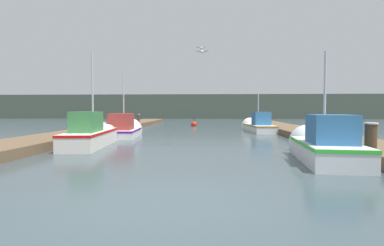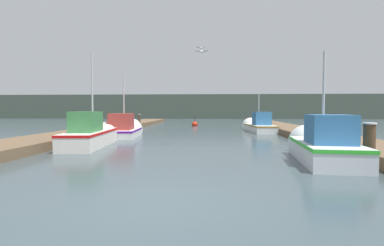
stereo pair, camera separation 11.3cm
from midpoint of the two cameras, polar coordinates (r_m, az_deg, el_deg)
name	(u,v)px [view 1 (the left image)]	position (r m, az deg, el deg)	size (l,w,h in m)	color
ground_plane	(160,206)	(5.29, -6.65, -15.46)	(200.00, 200.00, 0.00)	#38474C
dock_left	(103,130)	(22.35, -16.74, -1.28)	(2.66, 40.00, 0.38)	brown
dock_right	(295,131)	(21.82, 18.93, -1.40)	(2.66, 40.00, 0.38)	brown
distant_shore_ridge	(205,107)	(61.83, 2.45, 3.07)	(120.00, 16.00, 4.43)	#424C42
fishing_boat_0	(323,145)	(10.60, 23.36, -3.87)	(1.97, 4.72, 3.89)	silver
fishing_boat_1	(93,134)	(14.55, -18.48, -1.98)	(1.91, 5.83, 4.49)	silver
fishing_boat_2	(125,129)	(18.76, -12.89, -1.19)	(2.08, 4.79, 4.45)	silver
fishing_boat_3	(257,126)	(23.20, 12.21, -0.50)	(1.89, 5.60, 3.28)	silver
mooring_piling_0	(371,145)	(9.70, 30.60, -3.67)	(0.36, 0.36, 1.28)	#473523
mooring_piling_1	(139,121)	(27.01, -10.24, 0.36)	(0.23, 0.23, 1.24)	#473523
channel_buoy	(194,124)	(30.03, 0.28, -0.26)	(0.59, 0.59, 1.09)	red
seagull_lead	(201,48)	(18.18, 1.57, 14.11)	(0.56, 0.31, 0.12)	white
seagull_1	(202,52)	(13.42, 1.69, 13.39)	(0.55, 0.29, 0.12)	white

